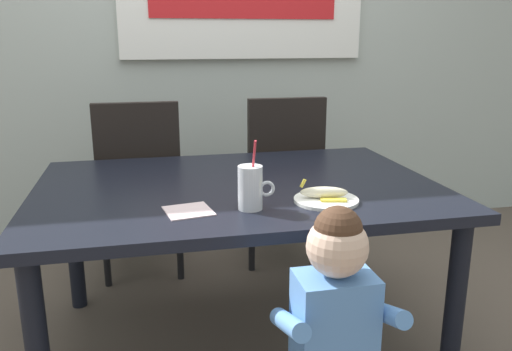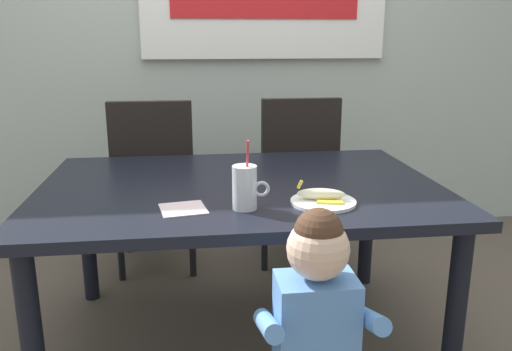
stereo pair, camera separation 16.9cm
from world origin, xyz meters
name	(u,v)px [view 1 (the left image)]	position (x,y,z in m)	size (l,w,h in m)	color
ground_plane	(239,340)	(0.00, 0.00, 0.00)	(24.00, 24.00, 0.00)	brown
back_wall	(196,6)	(0.01, 1.40, 1.45)	(6.40, 0.17, 2.90)	#ADB7B2
dining_table	(238,202)	(0.00, 0.00, 0.63)	(1.57, 1.09, 0.70)	black
dining_chair_left	(140,179)	(-0.39, 0.76, 0.54)	(0.44, 0.44, 0.96)	black
dining_chair_right	(281,170)	(0.39, 0.78, 0.54)	(0.44, 0.45, 0.96)	black
toddler_standing	(335,313)	(0.14, -0.73, 0.53)	(0.33, 0.24, 0.84)	#3F4760
milk_cup	(251,190)	(-0.01, -0.31, 0.77)	(0.13, 0.09, 0.25)	silver
snack_plate	(326,200)	(0.26, -0.29, 0.71)	(0.23, 0.23, 0.01)	white
peeled_banana	(325,193)	(0.26, -0.29, 0.73)	(0.18, 0.13, 0.07)	#F4EAC6
paper_napkin	(188,211)	(-0.22, -0.30, 0.71)	(0.15, 0.15, 0.00)	silver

